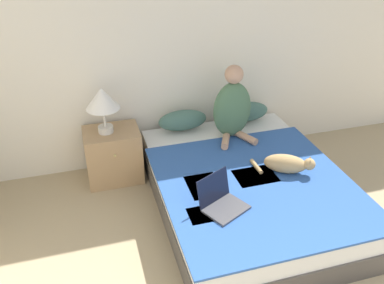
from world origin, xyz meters
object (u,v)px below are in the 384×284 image
at_px(table_lamp, 102,100).
at_px(pillow_far, 245,112).
at_px(person_sitting, 232,108).
at_px(pillow_near, 183,120).
at_px(bed, 246,190).
at_px(cat_tabby, 287,164).
at_px(laptop_open, 222,201).
at_px(nightstand, 113,155).

bearing_deg(table_lamp, pillow_far, 3.00).
height_order(person_sitting, table_lamp, person_sitting).
bearing_deg(pillow_far, pillow_near, 180.00).
xyz_separation_m(pillow_far, table_lamp, (-1.49, -0.08, 0.36)).
distance_m(bed, cat_tabby, 0.44).
bearing_deg(pillow_near, person_sitting, -31.71).
bearing_deg(bed, table_lamp, 143.77).
relative_size(pillow_far, person_sitting, 0.68).
height_order(pillow_far, cat_tabby, pillow_far).
height_order(cat_tabby, laptop_open, laptop_open).
height_order(pillow_near, nightstand, pillow_near).
relative_size(pillow_near, cat_tabby, 1.10).
bearing_deg(person_sitting, table_lamp, 171.11).
bearing_deg(laptop_open, person_sitting, 38.46).
height_order(bed, person_sitting, person_sitting).
relative_size(pillow_far, nightstand, 0.93).
distance_m(laptop_open, table_lamp, 1.49).
bearing_deg(pillow_far, nightstand, -177.03).
bearing_deg(bed, person_sitting, 82.35).
relative_size(person_sitting, nightstand, 1.37).
relative_size(person_sitting, cat_tabby, 1.62).
relative_size(person_sitting, table_lamp, 1.64).
relative_size(cat_tabby, laptop_open, 1.11).
bearing_deg(laptop_open, table_lamp, 94.45).
xyz_separation_m(person_sitting, laptop_open, (-0.48, -1.04, -0.26)).
bearing_deg(nightstand, person_sitting, -9.37).
bearing_deg(cat_tabby, laptop_open, -128.40).
bearing_deg(nightstand, cat_tabby, -33.61).
height_order(cat_tabby, table_lamp, table_lamp).
xyz_separation_m(bed, nightstand, (-1.09, 0.84, 0.07)).
height_order(pillow_near, pillow_far, same).
relative_size(laptop_open, table_lamp, 0.91).
distance_m(pillow_near, table_lamp, 0.87).
xyz_separation_m(pillow_near, person_sitting, (0.44, -0.27, 0.21)).
bearing_deg(person_sitting, pillow_near, 148.29).
distance_m(person_sitting, table_lamp, 1.25).
bearing_deg(pillow_far, cat_tabby, -91.83).
xyz_separation_m(pillow_near, nightstand, (-0.74, -0.07, -0.25)).
bearing_deg(table_lamp, cat_tabby, -32.70).
relative_size(cat_tabby, nightstand, 0.85).
bearing_deg(pillow_far, bed, -111.04).
relative_size(laptop_open, nightstand, 0.76).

